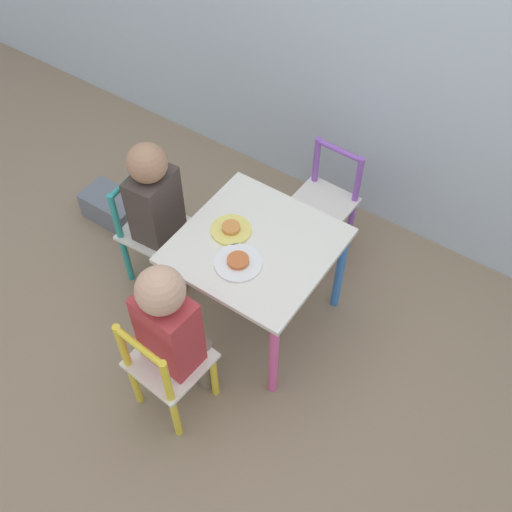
% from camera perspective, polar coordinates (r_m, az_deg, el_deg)
% --- Properties ---
extents(ground_plane, '(6.00, 6.00, 0.00)m').
position_cam_1_polar(ground_plane, '(2.63, -0.00, -5.66)').
color(ground_plane, '#8C755B').
extents(kids_table, '(0.57, 0.57, 0.48)m').
position_cam_1_polar(kids_table, '(2.30, -0.00, -0.06)').
color(kids_table, silver).
rests_on(kids_table, ground_plane).
extents(chair_teal, '(0.28, 0.28, 0.53)m').
position_cam_1_polar(chair_teal, '(2.61, -9.83, 2.33)').
color(chair_teal, silver).
rests_on(chair_teal, ground_plane).
extents(chair_yellow, '(0.28, 0.28, 0.53)m').
position_cam_1_polar(chair_yellow, '(2.22, -8.51, -10.45)').
color(chair_yellow, silver).
rests_on(chair_yellow, ground_plane).
extents(chair_purple, '(0.27, 0.27, 0.53)m').
position_cam_1_polar(chair_purple, '(2.70, 6.48, 4.88)').
color(chair_purple, silver).
rests_on(chair_purple, ground_plane).
extents(child_left, '(0.22, 0.21, 0.75)m').
position_cam_1_polar(child_left, '(2.45, -9.25, 4.68)').
color(child_left, '#7A6B5B').
rests_on(child_left, ground_plane).
extents(child_front, '(0.21, 0.22, 0.78)m').
position_cam_1_polar(child_front, '(2.07, -7.98, -6.66)').
color(child_front, '#7A6B5B').
rests_on(child_front, ground_plane).
extents(plate_left, '(0.16, 0.16, 0.03)m').
position_cam_1_polar(plate_left, '(2.28, -2.39, 2.56)').
color(plate_left, '#EADB66').
rests_on(plate_left, kids_table).
extents(plate_front, '(0.18, 0.18, 0.03)m').
position_cam_1_polar(plate_front, '(2.17, -1.71, -0.60)').
color(plate_front, white).
rests_on(plate_front, kids_table).
extents(storage_bin, '(0.28, 0.17, 0.14)m').
position_cam_1_polar(storage_bin, '(3.02, -13.49, 4.55)').
color(storage_bin, slate).
rests_on(storage_bin, ground_plane).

